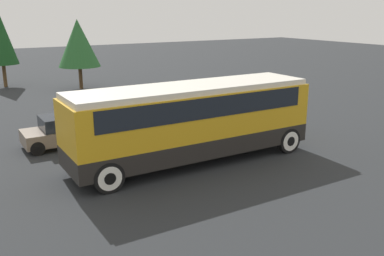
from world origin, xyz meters
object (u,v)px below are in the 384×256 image
at_px(tour_bus, 194,116).
at_px(parked_car_near, 111,108).
at_px(parked_car_mid, 69,130).
at_px(parked_car_far, 202,110).

bearing_deg(tour_bus, parked_car_near, 94.16).
bearing_deg(parked_car_mid, parked_car_near, 44.20).
distance_m(parked_car_mid, parked_car_far, 7.26).
xyz_separation_m(parked_car_near, parked_car_mid, (-3.13, -3.05, -0.06)).
relative_size(tour_bus, parked_car_mid, 2.43).
bearing_deg(tour_bus, parked_car_far, 54.50).
bearing_deg(parked_car_near, tour_bus, -85.84).
distance_m(parked_car_near, parked_car_mid, 4.37).
height_order(tour_bus, parked_car_near, tour_bus).
distance_m(parked_car_near, parked_car_far, 5.02).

